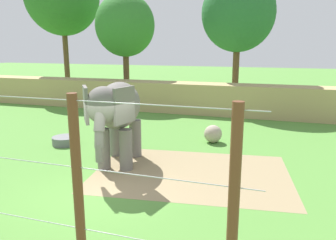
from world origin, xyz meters
TOP-DOWN VIEW (x-y plane):
  - ground_plane at (0.00, 0.00)m, footprint 120.00×120.00m
  - dirt_patch at (2.32, 2.01)m, footprint 7.04×5.28m
  - embankment_wall at (0.00, 12.14)m, footprint 36.00×1.80m
  - elephant at (-0.38, 1.98)m, footprint 2.01×4.05m
  - enrichment_ball at (2.38, 5.81)m, footprint 0.79×0.79m
  - cable_fence at (-0.07, -3.02)m, footprint 9.52×0.20m
  - water_tub at (-3.73, 3.54)m, footprint 1.10×1.10m
  - tree_far_left at (-5.78, 14.47)m, footprint 4.33×4.33m
  - tree_left_of_centre at (2.28, 14.85)m, footprint 4.85×4.85m

SIDE VIEW (x-z plane):
  - ground_plane at x=0.00m, z-range 0.00..0.00m
  - dirt_patch at x=2.32m, z-range 0.00..0.01m
  - water_tub at x=-3.73m, z-range 0.01..0.36m
  - enrichment_ball at x=2.38m, z-range 0.00..0.79m
  - embankment_wall at x=0.00m, z-range 0.00..1.90m
  - cable_fence at x=-0.07m, z-range 0.00..3.38m
  - elephant at x=-0.38m, z-range 0.49..3.52m
  - tree_far_left at x=-5.78m, z-range 1.67..9.63m
  - tree_left_of_centre at x=2.28m, z-range 1.86..10.74m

